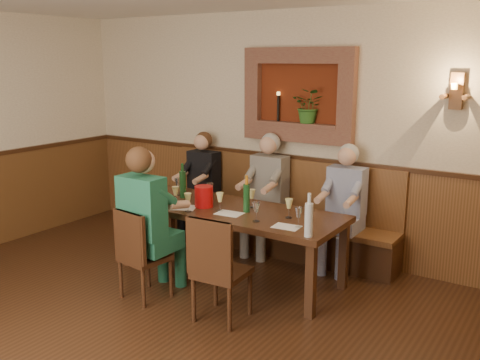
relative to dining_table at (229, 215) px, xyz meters
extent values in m
plane|color=black|center=(0.00, -1.85, -0.68)|extent=(6.00, 6.00, 0.00)
cube|color=#C6B496|center=(0.00, 1.15, 0.72)|extent=(6.00, 0.04, 2.80)
cube|color=#593719|center=(0.00, 1.13, -0.13)|extent=(6.00, 0.04, 1.10)
cube|color=#381E0F|center=(0.00, 1.13, 0.45)|extent=(6.02, 0.06, 0.05)
cube|color=#5E200D|center=(0.20, 1.13, 1.17)|extent=(1.00, 0.02, 0.70)
cube|color=brown|center=(0.20, 1.09, 1.61)|extent=(1.36, 0.12, 0.18)
cube|color=brown|center=(0.20, 1.09, 0.73)|extent=(1.36, 0.12, 0.18)
cube|color=brown|center=(-0.39, 1.09, 1.17)|extent=(0.18, 0.12, 0.70)
cube|color=brown|center=(0.79, 1.09, 1.17)|extent=(0.18, 0.12, 0.70)
cube|color=brown|center=(0.20, 1.09, 0.84)|extent=(1.00, 0.14, 0.04)
imported|color=#2B5E20|center=(0.35, 1.09, 1.06)|extent=(0.35, 0.30, 0.39)
cylinder|color=black|center=(-0.05, 1.09, 1.01)|extent=(0.03, 0.03, 0.30)
cylinder|color=#FFBF59|center=(-0.05, 1.09, 1.18)|extent=(0.04, 0.04, 0.04)
cube|color=#593719|center=(1.90, 1.10, 1.27)|extent=(0.12, 0.08, 0.35)
cylinder|color=#593719|center=(1.80, 1.03, 1.22)|extent=(0.05, 0.18, 0.05)
cylinder|color=#593719|center=(2.00, 1.03, 1.22)|extent=(0.05, 0.18, 0.05)
cylinder|color=#FFBF59|center=(1.90, 0.97, 1.32)|extent=(0.06, 0.06, 0.06)
cube|color=black|center=(0.00, 0.00, 0.04)|extent=(2.40, 0.90, 0.06)
cube|color=black|center=(-1.12, -0.37, -0.33)|extent=(0.08, 0.08, 0.69)
cube|color=black|center=(1.12, -0.37, -0.33)|extent=(0.08, 0.08, 0.69)
cube|color=black|center=(-1.12, 0.37, -0.33)|extent=(0.08, 0.08, 0.69)
cube|color=black|center=(1.12, 0.37, -0.33)|extent=(0.08, 0.08, 0.69)
cube|color=#381E0F|center=(0.00, 0.91, -0.48)|extent=(3.00, 0.40, 0.40)
cube|color=#593719|center=(0.00, 0.91, -0.26)|extent=(3.00, 0.45, 0.06)
cube|color=#593719|center=(0.00, 1.10, 0.10)|extent=(3.00, 0.06, 0.66)
cube|color=black|center=(-0.39, -0.86, -0.49)|extent=(0.42, 0.42, 0.38)
cube|color=black|center=(-0.39, -0.86, -0.28)|extent=(0.44, 0.44, 0.05)
cube|color=black|center=(-0.41, -1.03, -0.02)|extent=(0.40, 0.09, 0.47)
cube|color=black|center=(0.47, -0.81, -0.47)|extent=(0.43, 0.43, 0.40)
cube|color=black|center=(0.47, -0.81, -0.25)|extent=(0.45, 0.45, 0.05)
cube|color=black|center=(0.49, -1.00, 0.03)|extent=(0.43, 0.07, 0.50)
cube|color=black|center=(-1.03, 0.77, -0.45)|extent=(0.39, 0.41, 0.45)
cube|color=black|center=(-1.03, 0.93, 0.18)|extent=(0.39, 0.21, 0.51)
sphere|color=#D8A384|center=(-1.03, 0.89, 0.56)|extent=(0.20, 0.20, 0.20)
sphere|color=#4C2D19|center=(-1.03, 0.94, 0.58)|extent=(0.22, 0.22, 0.22)
cube|color=#615C59|center=(-0.06, 0.76, -0.45)|extent=(0.42, 0.44, 0.45)
cube|color=#615C59|center=(-0.06, 0.93, 0.21)|extent=(0.42, 0.22, 0.55)
sphere|color=#D8A384|center=(-0.06, 0.89, 0.61)|extent=(0.21, 0.21, 0.21)
sphere|color=#B2B2B2|center=(-0.06, 0.94, 0.63)|extent=(0.23, 0.23, 0.23)
cube|color=navy|center=(0.90, 0.77, -0.45)|extent=(0.40, 0.42, 0.45)
cube|color=navy|center=(0.90, 0.93, 0.19)|extent=(0.40, 0.21, 0.52)
sphere|color=#D8A384|center=(0.90, 0.89, 0.57)|extent=(0.20, 0.20, 0.20)
sphere|color=#B2B2B2|center=(0.90, 0.94, 0.59)|extent=(0.22, 0.22, 0.22)
cube|color=#164F4D|center=(-0.39, -0.69, -0.45)|extent=(0.44, 0.46, 0.45)
cube|color=#164F4D|center=(-0.39, -0.87, 0.23)|extent=(0.44, 0.23, 0.58)
sphere|color=#D8A384|center=(-0.39, -0.83, 0.66)|extent=(0.22, 0.22, 0.22)
sphere|color=#4C2D19|center=(-0.39, -0.88, 0.68)|extent=(0.24, 0.24, 0.24)
cylinder|color=red|center=(-0.25, -0.10, 0.18)|extent=(0.21, 0.21, 0.22)
cylinder|color=#19471E|center=(0.22, -0.02, 0.22)|extent=(0.07, 0.07, 0.29)
cylinder|color=orange|center=(0.22, -0.02, 0.41)|extent=(0.03, 0.03, 0.09)
cylinder|color=#19471E|center=(-0.67, 0.07, 0.22)|extent=(0.09, 0.09, 0.30)
cylinder|color=#19471E|center=(-0.67, 0.07, 0.42)|extent=(0.04, 0.04, 0.09)
cylinder|color=silver|center=(1.08, -0.37, 0.22)|extent=(0.07, 0.07, 0.30)
cylinder|color=silver|center=(1.08, -0.37, 0.42)|extent=(0.03, 0.03, 0.09)
cube|color=white|center=(-0.93, -0.20, 0.08)|extent=(0.28, 0.22, 0.00)
cube|color=white|center=(0.11, -0.17, 0.08)|extent=(0.28, 0.21, 0.00)
cube|color=white|center=(0.80, -0.23, 0.08)|extent=(0.26, 0.20, 0.00)
cube|color=white|center=(-0.43, -0.26, 0.08)|extent=(0.37, 0.33, 0.00)
camera|label=1|loc=(3.00, -4.37, 1.58)|focal=40.00mm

